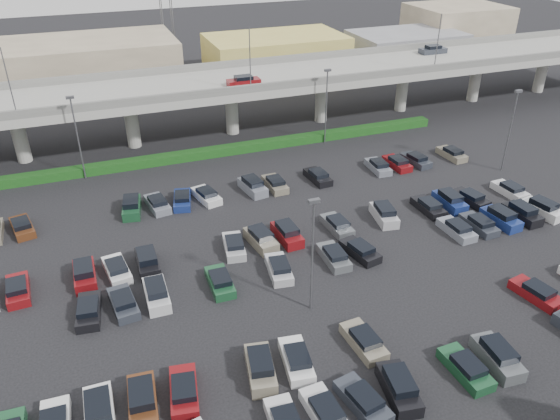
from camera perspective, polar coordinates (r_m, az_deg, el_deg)
ground at (r=52.03m, az=-0.32°, el=-4.90°), size 280.00×280.00×0.00m
overpass at (r=77.02m, az=-8.98°, el=12.29°), size 150.00×13.00×15.80m
hedge at (r=72.87m, az=-7.20°, el=6.00°), size 66.00×1.60×1.10m
parked_cars at (r=48.15m, az=0.32°, el=-7.23°), size 62.98×41.58×1.67m
light_poles at (r=49.37m, az=-5.64°, el=1.37°), size 66.90×48.38×10.30m
distant_buildings at (r=108.67m, az=-5.74°, el=15.82°), size 138.00×24.00×9.00m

